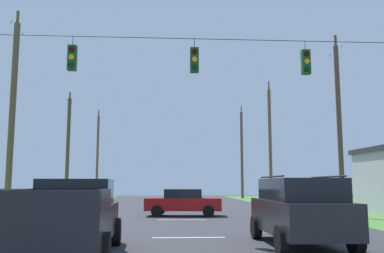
# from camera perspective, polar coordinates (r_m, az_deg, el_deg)

# --- Properties ---
(lane_dash_0) EXTENTS (2.50, 0.15, 0.01)m
(lane_dash_0) POSITION_cam_1_polar(r_m,az_deg,el_deg) (14.87, -0.43, -14.76)
(lane_dash_0) COLOR white
(lane_dash_0) RESTS_ON ground
(lane_dash_1) EXTENTS (2.50, 0.15, 0.01)m
(lane_dash_1) POSITION_cam_1_polar(r_m,az_deg,el_deg) (21.97, -1.47, -12.49)
(lane_dash_1) COLOR white
(lane_dash_1) RESTS_ON ground
(lane_dash_2) EXTENTS (2.50, 0.15, 0.01)m
(lane_dash_2) POSITION_cam_1_polar(r_m,az_deg,el_deg) (29.43, -2.02, -11.28)
(lane_dash_2) COLOR white
(lane_dash_2) RESTS_ON ground
(lane_dash_3) EXTENTS (2.50, 0.15, 0.01)m
(lane_dash_3) POSITION_cam_1_polar(r_m,az_deg,el_deg) (36.58, -2.33, -10.58)
(lane_dash_3) COLOR white
(lane_dash_3) RESTS_ON ground
(overhead_signal_span) EXTENTS (17.12, 0.31, 7.91)m
(overhead_signal_span) POSITION_cam_1_polar(r_m,az_deg,el_deg) (15.56, 0.03, 1.50)
(overhead_signal_span) COLOR brown
(overhead_signal_span) RESTS_ON ground
(pickup_truck) EXTENTS (2.47, 5.48, 1.95)m
(pickup_truck) POSITION_cam_1_polar(r_m,az_deg,el_deg) (11.57, -15.87, -11.69)
(pickup_truck) COLOR black
(pickup_truck) RESTS_ON ground
(suv_black) EXTENTS (2.24, 4.82, 2.05)m
(suv_black) POSITION_cam_1_polar(r_m,az_deg,el_deg) (13.21, 14.30, -10.81)
(suv_black) COLOR black
(suv_black) RESTS_ON ground
(distant_car_crossing_white) EXTENTS (2.26, 4.41, 1.52)m
(distant_car_crossing_white) POSITION_cam_1_polar(r_m,az_deg,el_deg) (28.63, -22.88, -9.21)
(distant_car_crossing_white) COLOR silver
(distant_car_crossing_white) RESTS_ON ground
(distant_car_oncoming) EXTENTS (4.44, 2.31, 1.52)m
(distant_car_oncoming) POSITION_cam_1_polar(r_m,az_deg,el_deg) (24.48, -1.18, -10.15)
(distant_car_oncoming) COLOR maroon
(distant_car_oncoming) RESTS_ON ground
(distant_car_far_parked) EXTENTS (4.42, 2.26, 1.52)m
(distant_car_far_parked) POSITION_cam_1_polar(r_m,az_deg,el_deg) (20.91, -22.35, -10.00)
(distant_car_far_parked) COLOR silver
(distant_car_far_parked) RESTS_ON ground
(utility_pole_mid_right) EXTENTS (0.28, 1.77, 10.36)m
(utility_pole_mid_right) POSITION_cam_1_polar(r_m,az_deg,el_deg) (25.14, 19.29, 0.04)
(utility_pole_mid_right) COLOR brown
(utility_pole_mid_right) RESTS_ON ground
(utility_pole_far_right) EXTENTS (0.29, 1.98, 11.14)m
(utility_pole_far_right) POSITION_cam_1_polar(r_m,az_deg,el_deg) (38.66, 10.51, -2.17)
(utility_pole_far_right) COLOR brown
(utility_pole_far_right) RESTS_ON ground
(utility_pole_near_left) EXTENTS (0.32, 1.95, 11.61)m
(utility_pole_near_left) POSITION_cam_1_polar(r_m,az_deg,el_deg) (53.51, 6.75, -3.66)
(utility_pole_near_left) COLOR brown
(utility_pole_near_left) RESTS_ON ground
(utility_pole_far_left) EXTENTS (0.32, 1.84, 11.19)m
(utility_pole_far_left) POSITION_cam_1_polar(r_m,az_deg,el_deg) (24.21, -23.13, 1.35)
(utility_pole_far_left) COLOR brown
(utility_pole_far_left) RESTS_ON ground
(utility_pole_distant_right) EXTENTS (0.31, 1.64, 9.85)m
(utility_pole_distant_right) POSITION_cam_1_polar(r_m,az_deg,el_deg) (38.24, -16.43, -2.83)
(utility_pole_distant_right) COLOR brown
(utility_pole_distant_right) RESTS_ON ground
(utility_pole_distant_left) EXTENTS (0.29, 1.92, 10.99)m
(utility_pole_distant_left) POSITION_cam_1_polar(r_m,az_deg,el_deg) (53.41, -12.65, -3.68)
(utility_pole_distant_left) COLOR brown
(utility_pole_distant_left) RESTS_ON ground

